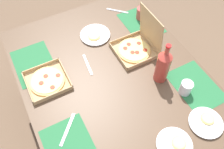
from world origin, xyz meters
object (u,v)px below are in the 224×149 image
(plate_near_right, at_px, (175,144))
(plate_far_right, at_px, (206,122))
(pizza_box_center, at_px, (47,81))
(cup_clear_left, at_px, (141,13))
(pizza_box_corner_left, at_px, (137,46))
(soda_bottle, at_px, (163,66))
(plate_middle, at_px, (95,35))
(cup_spare, at_px, (186,88))

(plate_near_right, bearing_deg, plate_far_right, 95.11)
(pizza_box_center, relative_size, cup_clear_left, 2.73)
(pizza_box_corner_left, relative_size, pizza_box_center, 1.16)
(pizza_box_corner_left, height_order, soda_bottle, soda_bottle)
(pizza_box_corner_left, distance_m, cup_clear_left, 0.35)
(pizza_box_center, xyz_separation_m, plate_far_right, (0.72, 0.74, -0.00))
(pizza_box_center, relative_size, plate_near_right, 1.30)
(plate_middle, relative_size, cup_spare, 2.41)
(pizza_box_center, distance_m, plate_middle, 0.52)
(plate_far_right, bearing_deg, pizza_box_center, -134.40)
(plate_near_right, xyz_separation_m, soda_bottle, (-0.42, 0.19, 0.12))
(cup_clear_left, distance_m, cup_spare, 0.75)
(cup_spare, bearing_deg, plate_near_right, -46.08)
(plate_far_right, distance_m, cup_spare, 0.24)
(cup_clear_left, bearing_deg, pizza_box_center, -74.32)
(plate_far_right, xyz_separation_m, cup_clear_left, (-0.97, 0.15, 0.04))
(plate_far_right, xyz_separation_m, soda_bottle, (-0.40, -0.06, 0.12))
(plate_near_right, relative_size, soda_bottle, 0.64)
(plate_far_right, distance_m, plate_near_right, 0.24)
(cup_clear_left, bearing_deg, pizza_box_corner_left, -36.20)
(pizza_box_corner_left, relative_size, plate_far_right, 1.51)
(pizza_box_center, distance_m, cup_clear_left, 0.92)
(plate_middle, bearing_deg, cup_clear_left, 91.51)
(plate_near_right, relative_size, cup_clear_left, 2.10)
(pizza_box_corner_left, height_order, cup_clear_left, pizza_box_corner_left)
(plate_far_right, xyz_separation_m, plate_near_right, (0.02, -0.24, 0.00))
(pizza_box_center, xyz_separation_m, soda_bottle, (0.32, 0.68, 0.12))
(plate_far_right, height_order, cup_clear_left, cup_clear_left)
(plate_near_right, relative_size, cup_spare, 2.14)
(plate_middle, height_order, plate_far_right, same)
(plate_near_right, bearing_deg, soda_bottle, 156.01)
(pizza_box_center, distance_m, plate_far_right, 1.03)
(plate_far_right, bearing_deg, plate_near_right, -84.89)
(pizza_box_corner_left, distance_m, plate_near_right, 0.73)
(plate_middle, xyz_separation_m, soda_bottle, (0.56, 0.22, 0.12))
(pizza_box_corner_left, relative_size, cup_spare, 3.22)
(pizza_box_corner_left, xyz_separation_m, pizza_box_center, (-0.04, -0.68, -0.04))
(pizza_box_center, relative_size, plate_far_right, 1.30)
(plate_middle, xyz_separation_m, plate_far_right, (0.96, 0.27, 0.00))
(pizza_box_center, height_order, cup_spare, cup_spare)
(pizza_box_corner_left, height_order, plate_near_right, pizza_box_corner_left)
(plate_far_right, distance_m, soda_bottle, 0.42)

